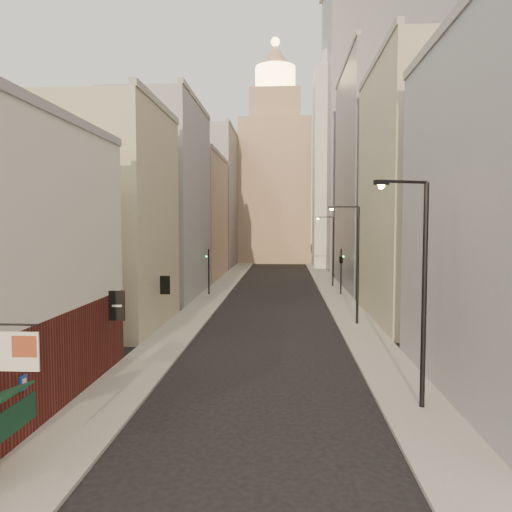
# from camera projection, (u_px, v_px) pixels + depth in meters

# --- Properties ---
(sidewalk_left) EXTENTS (3.00, 140.00, 0.15)m
(sidewalk_left) POSITION_uv_depth(u_px,v_px,m) (228.00, 281.00, 65.82)
(sidewalk_left) COLOR gray
(sidewalk_left) RESTS_ON ground
(sidewalk_right) EXTENTS (3.00, 140.00, 0.15)m
(sidewalk_right) POSITION_uv_depth(u_px,v_px,m) (326.00, 282.00, 65.07)
(sidewalk_right) COLOR gray
(sidewalk_right) RESTS_ON ground
(left_bldg_beige) EXTENTS (8.00, 12.00, 16.00)m
(left_bldg_beige) POSITION_uv_depth(u_px,v_px,m) (108.00, 219.00, 36.73)
(left_bldg_beige) COLOR tan
(left_bldg_beige) RESTS_ON ground
(left_bldg_grey) EXTENTS (8.00, 16.00, 20.00)m
(left_bldg_grey) POSITION_uv_depth(u_px,v_px,m) (161.00, 202.00, 52.55)
(left_bldg_grey) COLOR gray
(left_bldg_grey) RESTS_ON ground
(left_bldg_tan) EXTENTS (8.00, 18.00, 17.00)m
(left_bldg_tan) POSITION_uv_depth(u_px,v_px,m) (193.00, 218.00, 70.57)
(left_bldg_tan) COLOR tan
(left_bldg_tan) RESTS_ON ground
(left_bldg_wingrid) EXTENTS (8.00, 20.00, 24.00)m
(left_bldg_wingrid) POSITION_uv_depth(u_px,v_px,m) (213.00, 200.00, 90.27)
(left_bldg_wingrid) COLOR gray
(left_bldg_wingrid) RESTS_ON ground
(right_bldg_beige) EXTENTS (8.00, 16.00, 20.00)m
(right_bldg_beige) POSITION_uv_depth(u_px,v_px,m) (424.00, 194.00, 39.21)
(right_bldg_beige) COLOR tan
(right_bldg_beige) RESTS_ON ground
(right_bldg_wingrid) EXTENTS (8.00, 20.00, 26.00)m
(right_bldg_wingrid) POSITION_uv_depth(u_px,v_px,m) (378.00, 179.00, 58.94)
(right_bldg_wingrid) COLOR gray
(right_bldg_wingrid) RESTS_ON ground
(highrise) EXTENTS (21.00, 23.00, 51.20)m
(highrise) POSITION_uv_depth(u_px,v_px,m) (384.00, 119.00, 85.67)
(highrise) COLOR gray
(highrise) RESTS_ON ground
(clock_tower) EXTENTS (14.00, 14.00, 44.90)m
(clock_tower) POSITION_uv_depth(u_px,v_px,m) (275.00, 175.00, 101.23)
(clock_tower) COLOR tan
(clock_tower) RESTS_ON ground
(white_tower) EXTENTS (8.00, 8.00, 41.50)m
(white_tower) POSITION_uv_depth(u_px,v_px,m) (337.00, 161.00, 86.59)
(white_tower) COLOR silver
(white_tower) RESTS_ON ground
(streetlamp_near) EXTENTS (2.34, 1.06, 9.38)m
(streetlamp_near) POSITION_uv_depth(u_px,v_px,m) (419.00, 281.00, 20.10)
(streetlamp_near) COLOR black
(streetlamp_near) RESTS_ON ground
(streetlamp_mid) EXTENTS (2.36, 0.26, 9.01)m
(streetlamp_mid) POSITION_uv_depth(u_px,v_px,m) (355.00, 258.00, 37.38)
(streetlamp_mid) COLOR black
(streetlamp_mid) RESTS_ON ground
(streetlamp_far) EXTENTS (2.24, 0.45, 8.54)m
(streetlamp_far) POSITION_uv_depth(u_px,v_px,m) (331.00, 247.00, 60.09)
(streetlamp_far) COLOR black
(streetlamp_far) RESTS_ON ground
(traffic_light_left) EXTENTS (0.52, 0.38, 5.00)m
(traffic_light_left) POSITION_uv_depth(u_px,v_px,m) (209.00, 264.00, 53.14)
(traffic_light_left) COLOR black
(traffic_light_left) RESTS_ON ground
(traffic_light_right) EXTENTS (0.87, 0.87, 5.00)m
(traffic_light_right) POSITION_uv_depth(u_px,v_px,m) (341.00, 259.00, 53.00)
(traffic_light_right) COLOR black
(traffic_light_right) RESTS_ON ground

